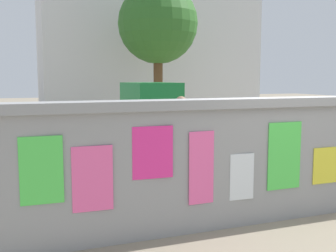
{
  "coord_description": "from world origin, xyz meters",
  "views": [
    {
      "loc": [
        -3.55,
        -4.75,
        1.98
      ],
      "look_at": [
        -0.68,
        2.76,
        1.03
      ],
      "focal_mm": 44.02,
      "sensor_mm": 36.0,
      "label": 1
    }
  ],
  "objects": [
    {
      "name": "auto_rickshaw_truck",
      "position": [
        0.87,
        5.53,
        0.9
      ],
      "size": [
        3.7,
        1.76,
        1.85
      ],
      "color": "black",
      "rests_on": "ground"
    },
    {
      "name": "bicycle_near",
      "position": [
        0.85,
        1.27,
        0.36
      ],
      "size": [
        1.68,
        0.52,
        0.95
      ],
      "color": "black",
      "rests_on": "ground"
    },
    {
      "name": "person_walking",
      "position": [
        -0.46,
        2.62,
        0.99
      ],
      "size": [
        0.36,
        0.36,
        1.62
      ],
      "color": "#338CBF",
      "rests_on": "ground"
    },
    {
      "name": "poster_wall",
      "position": [
        -0.01,
        -0.0,
        0.88
      ],
      "size": [
        8.05,
        0.42,
        1.7
      ],
      "color": "gray",
      "rests_on": "ground"
    },
    {
      "name": "ground",
      "position": [
        0.0,
        8.0,
        0.0
      ],
      "size": [
        60.0,
        60.0,
        0.0
      ],
      "primitive_type": "plane",
      "color": "gray"
    },
    {
      "name": "motorcycle",
      "position": [
        -1.36,
        1.19,
        0.46
      ],
      "size": [
        1.89,
        0.58,
        0.87
      ],
      "color": "black",
      "rests_on": "ground"
    },
    {
      "name": "building_background",
      "position": [
        3.44,
        16.43,
        4.63
      ],
      "size": [
        11.5,
        4.53,
        9.21
      ],
      "color": "silver",
      "rests_on": "ground"
    },
    {
      "name": "bicycle_far",
      "position": [
        -2.56,
        4.38,
        0.36
      ],
      "size": [
        1.71,
        0.44,
        0.95
      ],
      "color": "black",
      "rests_on": "ground"
    },
    {
      "name": "tree_roadside",
      "position": [
        2.2,
        11.45,
        4.14
      ],
      "size": [
        3.26,
        3.26,
        5.81
      ],
      "color": "brown",
      "rests_on": "ground"
    }
  ]
}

